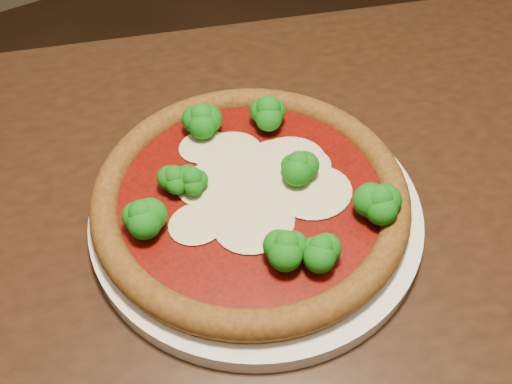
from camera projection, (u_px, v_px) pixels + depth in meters
dining_table at (278, 316)px, 0.61m from camera, size 1.46×1.20×0.75m
plate at (256, 212)px, 0.57m from camera, size 0.33×0.33×0.02m
pizza at (252, 192)px, 0.55m from camera, size 0.31×0.31×0.06m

